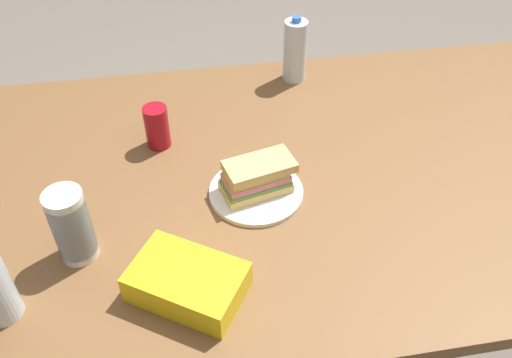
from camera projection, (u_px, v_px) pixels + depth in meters
The scene contains 8 objects.
ground_plane at pixel (283, 328), 1.95m from camera, with size 8.00×8.00×0.00m, color #70665B.
dining_table at pixel (291, 192), 1.49m from camera, with size 1.85×1.11×0.75m.
paper_plate at pixel (256, 192), 1.37m from camera, with size 0.24×0.24×0.01m, color white.
sandwich at pixel (257, 177), 1.34m from camera, with size 0.20×0.14×0.08m.
soda_can_red at pixel (157, 127), 1.48m from camera, with size 0.07×0.07×0.12m, color maroon.
chip_bag at pixel (187, 282), 1.13m from camera, with size 0.23×0.15×0.07m, color yellow.
plastic_cup_stack at pixel (72, 226), 1.17m from camera, with size 0.08×0.08×0.18m.
water_bottle_spare at pixel (295, 51), 1.70m from camera, with size 0.07×0.07×0.21m.
Camera 1 is at (-0.27, -1.04, 1.71)m, focal length 38.31 mm.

